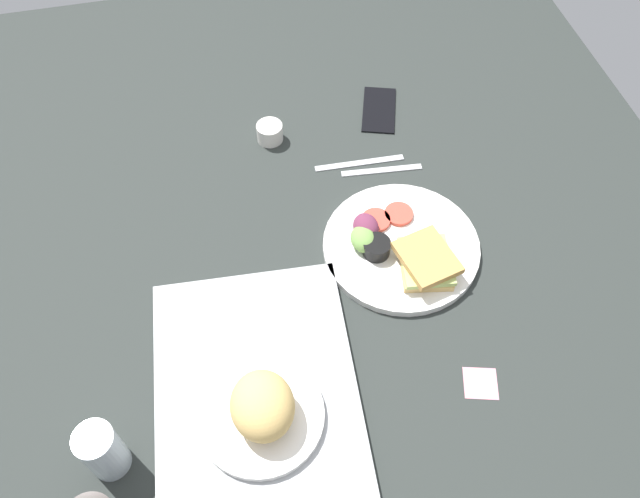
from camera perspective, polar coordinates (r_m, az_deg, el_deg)
name	(u,v)px	position (r cm, az deg, el deg)	size (l,w,h in cm)	color
ground_plane	(338,271)	(122.00, 1.58, -1.97)	(190.00, 150.00, 3.00)	#282D2B
serving_tray	(257,391)	(108.76, -5.65, -12.42)	(45.00, 33.00, 1.60)	#9EA0A3
bread_plate_near	(262,409)	(102.87, -5.18, -13.99)	(20.25, 20.25, 9.24)	white
plate_with_salad	(400,247)	(122.20, 7.14, 0.19)	(29.78, 29.78, 5.40)	white
drinking_glass	(103,451)	(105.05, -18.71, -16.59)	(6.06, 6.06, 11.01)	silver
espresso_cup	(270,132)	(140.70, -4.48, 10.26)	(5.60, 5.60, 4.00)	silver
fork	(382,170)	(135.85, 5.49, 7.00)	(17.00, 1.40, 0.50)	#B7B7BC
knife	(359,163)	(136.85, 3.52, 7.65)	(19.00, 1.40, 0.50)	#B7B7BC
cell_phone	(379,109)	(148.42, 5.26, 12.24)	(14.40, 7.20, 0.80)	black
sticky_note	(481,383)	(112.82, 14.05, -11.47)	(5.60, 5.60, 0.12)	pink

